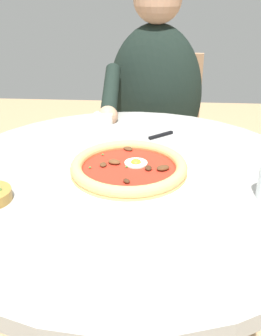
# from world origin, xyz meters

# --- Properties ---
(dining_table) EXTENTS (0.99, 0.99, 0.72)m
(dining_table) POSITION_xyz_m (0.00, 0.00, 0.59)
(dining_table) COLOR #999993
(dining_table) RESTS_ON ground
(pizza_on_plate) EXTENTS (0.33, 0.33, 0.04)m
(pizza_on_plate) POSITION_xyz_m (0.01, -0.00, 0.73)
(pizza_on_plate) COLOR white
(pizza_on_plate) RESTS_ON dining_table
(steak_knife) EXTENTS (0.15, 0.18, 0.01)m
(steak_knife) POSITION_xyz_m (-0.28, 0.11, 0.72)
(steak_knife) COLOR silver
(steak_knife) RESTS_ON dining_table
(ramekin_capers) EXTENTS (0.06, 0.06, 0.04)m
(ramekin_capers) POSITION_xyz_m (-0.36, -0.11, 0.74)
(ramekin_capers) COLOR white
(ramekin_capers) RESTS_ON dining_table
(fork_utensil) EXTENTS (0.13, 0.13, 0.00)m
(fork_utensil) POSITION_xyz_m (-0.26, -0.24, 0.72)
(fork_utensil) COLOR #BCBCC1
(fork_utensil) RESTS_ON dining_table
(diner_person) EXTENTS (0.49, 0.39, 1.18)m
(diner_person) POSITION_xyz_m (-0.68, 0.05, 0.53)
(diner_person) COLOR #282833
(diner_person) RESTS_ON ground
(cafe_chair_diner) EXTENTS (0.46, 0.46, 0.85)m
(cafe_chair_diner) POSITION_xyz_m (-0.82, 0.07, 0.52)
(cafe_chair_diner) COLOR #957050
(cafe_chair_diner) RESTS_ON ground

